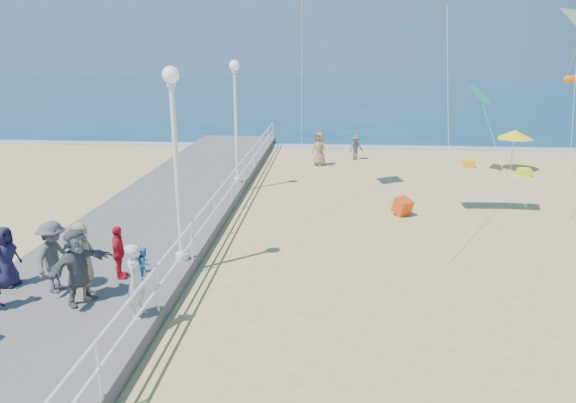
# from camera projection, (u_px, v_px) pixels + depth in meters

# --- Properties ---
(ground) EXTENTS (160.00, 160.00, 0.00)m
(ground) POSITION_uv_depth(u_px,v_px,m) (372.00, 279.00, 14.24)
(ground) COLOR #DDBB73
(ground) RESTS_ON ground
(ocean) EXTENTS (160.00, 90.00, 0.05)m
(ocean) POSITION_uv_depth(u_px,v_px,m) (339.00, 93.00, 76.39)
(ocean) COLOR #0D3651
(ocean) RESTS_ON ground
(surf_line) EXTENTS (160.00, 1.20, 0.04)m
(surf_line) POSITION_uv_depth(u_px,v_px,m) (348.00, 146.00, 33.83)
(surf_line) COLOR silver
(surf_line) RESTS_ON ground
(boardwalk) EXTENTS (5.00, 44.00, 0.40)m
(boardwalk) POSITION_uv_depth(u_px,v_px,m) (110.00, 264.00, 14.76)
(boardwalk) COLOR slate
(boardwalk) RESTS_ON ground
(railing) EXTENTS (0.05, 42.00, 0.55)m
(railing) POSITION_uv_depth(u_px,v_px,m) (191.00, 232.00, 14.28)
(railing) COLOR white
(railing) RESTS_ON boardwalk
(lamp_post_mid) EXTENTS (0.44, 0.44, 5.32)m
(lamp_post_mid) POSITION_uv_depth(u_px,v_px,m) (175.00, 146.00, 13.62)
(lamp_post_mid) COLOR white
(lamp_post_mid) RESTS_ON boardwalk
(lamp_post_far) EXTENTS (0.44, 0.44, 5.32)m
(lamp_post_far) POSITION_uv_depth(u_px,v_px,m) (236.00, 109.00, 22.23)
(lamp_post_far) COLOR white
(lamp_post_far) RESTS_ON boardwalk
(woman_holding_toddler) EXTENTS (0.43, 0.64, 1.71)m
(woman_holding_toddler) POSITION_uv_depth(u_px,v_px,m) (137.00, 281.00, 11.21)
(woman_holding_toddler) COLOR silver
(woman_holding_toddler) RESTS_ON boardwalk
(toddler_held) EXTENTS (0.29, 0.36, 0.73)m
(toddler_held) POSITION_uv_depth(u_px,v_px,m) (145.00, 263.00, 11.24)
(toddler_held) COLOR #388DD4
(toddler_held) RESTS_ON boardwalk
(spectator_2) EXTENTS (0.83, 1.25, 1.80)m
(spectator_2) POSITION_uv_depth(u_px,v_px,m) (54.00, 257.00, 12.40)
(spectator_2) COLOR #505054
(spectator_2) RESTS_ON boardwalk
(spectator_3) EXTENTS (0.48, 0.88, 1.42)m
(spectator_3) POSITION_uv_depth(u_px,v_px,m) (119.00, 252.00, 13.17)
(spectator_3) COLOR red
(spectator_3) RESTS_ON boardwalk
(spectator_4) EXTENTS (0.60, 0.83, 1.56)m
(spectator_4) POSITION_uv_depth(u_px,v_px,m) (6.00, 257.00, 12.73)
(spectator_4) COLOR #1E1C3E
(spectator_4) RESTS_ON boardwalk
(spectator_5) EXTENTS (1.25, 1.74, 1.81)m
(spectator_5) POSITION_uv_depth(u_px,v_px,m) (78.00, 266.00, 11.83)
(spectator_5) COLOR #5A5A5F
(spectator_5) RESTS_ON boardwalk
(spectator_6) EXTENTS (0.57, 0.76, 1.88)m
(spectator_6) POSITION_uv_depth(u_px,v_px,m) (85.00, 260.00, 12.11)
(spectator_6) COLOR gray
(spectator_6) RESTS_ON boardwalk
(beach_walker_a) EXTENTS (1.07, 0.98, 1.44)m
(beach_walker_a) POSITION_uv_depth(u_px,v_px,m) (356.00, 147.00, 29.68)
(beach_walker_a) COLOR #535357
(beach_walker_a) RESTS_ON ground
(beach_walker_c) EXTENTS (1.08, 1.02, 1.86)m
(beach_walker_c) POSITION_uv_depth(u_px,v_px,m) (319.00, 149.00, 28.09)
(beach_walker_c) COLOR #86735C
(beach_walker_c) RESTS_ON ground
(box_kite) EXTENTS (0.86, 0.90, 0.74)m
(box_kite) POSITION_uv_depth(u_px,v_px,m) (402.00, 208.00, 19.66)
(box_kite) COLOR red
(box_kite) RESTS_ON ground
(beach_umbrella) EXTENTS (1.90, 1.90, 2.14)m
(beach_umbrella) POSITION_uv_depth(u_px,v_px,m) (515.00, 134.00, 26.71)
(beach_umbrella) COLOR white
(beach_umbrella) RESTS_ON ground
(beach_chair_left) EXTENTS (0.55, 0.55, 0.40)m
(beach_chair_left) POSITION_uv_depth(u_px,v_px,m) (468.00, 164.00, 27.84)
(beach_chair_left) COLOR yellow
(beach_chair_left) RESTS_ON ground
(beach_chair_right) EXTENTS (0.55, 0.55, 0.40)m
(beach_chair_right) POSITION_uv_depth(u_px,v_px,m) (524.00, 172.00, 25.88)
(beach_chair_right) COLOR #F5FB1A
(beach_chair_right) RESTS_ON ground
(kite_diamond_green) EXTENTS (1.40, 1.53, 0.84)m
(kite_diamond_green) POSITION_uv_depth(u_px,v_px,m) (480.00, 94.00, 25.64)
(kite_diamond_green) COLOR #219D62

